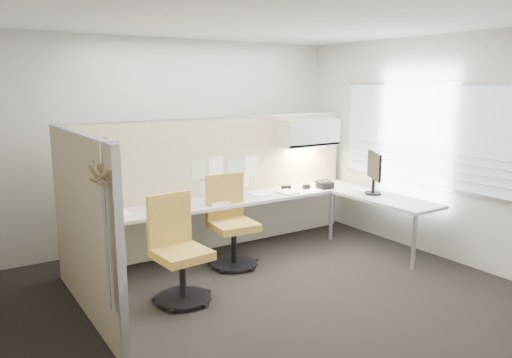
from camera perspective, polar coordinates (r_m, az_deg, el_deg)
floor at (r=5.38m, az=-1.00°, el=-13.33°), size 5.50×4.50×0.01m
ceiling at (r=4.94m, az=-1.11°, el=17.89°), size 5.50×4.50×0.01m
wall_back at (r=6.96m, az=-10.94°, el=4.08°), size 5.50×0.02×2.80m
wall_front at (r=3.33m, az=20.03°, el=-3.76°), size 5.50×0.02×2.80m
wall_right at (r=6.82m, az=18.96°, el=3.55°), size 0.02×4.50×2.80m
window_pane at (r=6.79m, az=18.91°, el=4.79°), size 0.01×2.80×1.30m
partition_back at (r=6.70m, az=-4.31°, el=-0.57°), size 4.10×0.06×1.75m
partition_left at (r=4.97m, az=-19.12°, el=-5.22°), size 0.06×2.20×1.75m
desk at (r=6.56m, az=0.65°, el=-3.24°), size 4.00×2.07×0.73m
overhead_bin at (r=7.18m, az=5.97°, el=5.30°), size 0.90×0.36×0.38m
task_light_strip at (r=7.20m, az=5.93°, el=3.64°), size 0.60×0.06×0.02m
pinned_papers at (r=6.68m, az=-3.59°, el=0.79°), size 1.01×0.00×0.47m
poster at (r=5.98m, az=-17.78°, el=2.86°), size 0.28×0.00×0.35m
chair_left at (r=5.21m, az=-8.91°, el=-8.27°), size 0.57×0.58×1.08m
chair_right at (r=6.12m, az=-2.90°, el=-5.17°), size 0.58×0.59×1.10m
monitor at (r=6.84m, az=13.33°, el=0.96°), size 0.30×0.48×0.56m
phone at (r=7.16m, az=7.84°, el=-0.65°), size 0.22×0.21×0.12m
stapler at (r=7.06m, az=3.46°, el=-0.96°), size 0.15×0.07×0.05m
tape_dispenser at (r=7.11m, az=5.75°, el=-0.87°), size 0.11×0.08×0.06m
coat_hook at (r=3.91m, az=-17.28°, el=-1.11°), size 0.18×0.43×1.30m
paper_stack_0 at (r=5.86m, az=-15.44°, el=-3.92°), size 0.27×0.33×0.03m
paper_stack_1 at (r=6.06m, az=-10.62°, el=-3.24°), size 0.29×0.34×0.02m
paper_stack_2 at (r=6.25m, az=-4.49°, el=-2.61°), size 0.26×0.32×0.04m
paper_stack_3 at (r=6.73m, az=0.26°, el=-1.68°), size 0.26×0.32×0.01m
paper_stack_4 at (r=6.80m, az=3.55°, el=-1.52°), size 0.24×0.31×0.02m
paper_stack_5 at (r=7.12m, az=11.92°, el=-1.21°), size 0.25×0.31×0.02m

